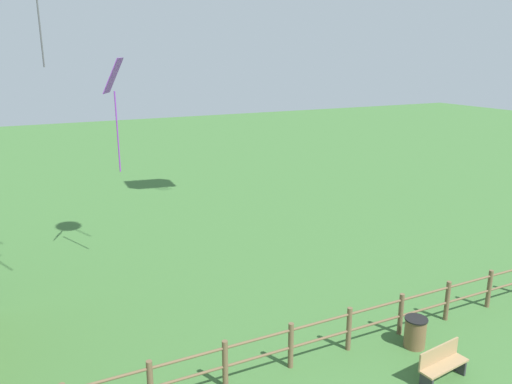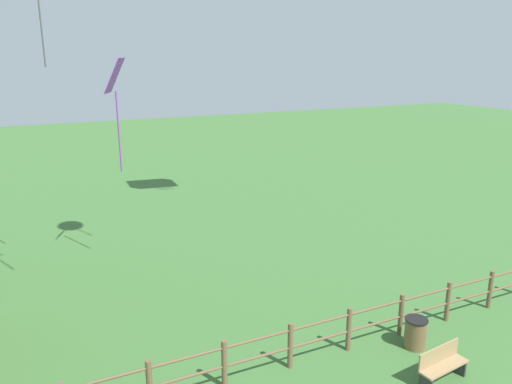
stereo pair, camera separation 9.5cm
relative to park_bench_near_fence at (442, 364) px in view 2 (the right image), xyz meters
name	(u,v)px [view 2 (the right image)]	position (x,y,z in m)	size (l,w,h in m)	color
wooden_fence	(290,343)	(-3.06, 2.08, 0.23)	(21.79, 0.14, 1.25)	brown
park_bench_near_fence	(442,364)	(0.00, 0.00, 0.00)	(1.46, 0.57, 0.89)	#9E7F56
trash_bin	(415,333)	(0.46, 1.39, -0.03)	(0.62, 0.62, 0.86)	brown
kite_purple_streamer	(115,89)	(-5.46, 10.22, 6.16)	(0.91, 1.09, 3.94)	purple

